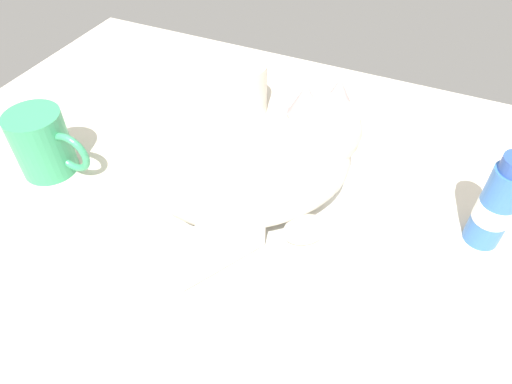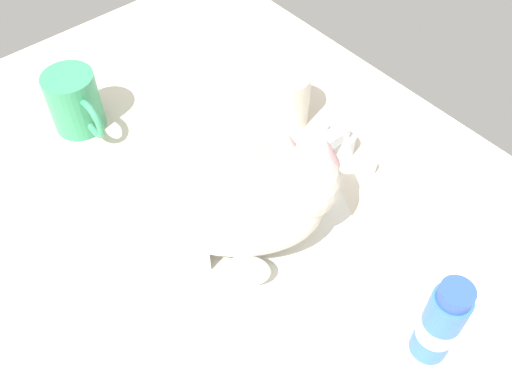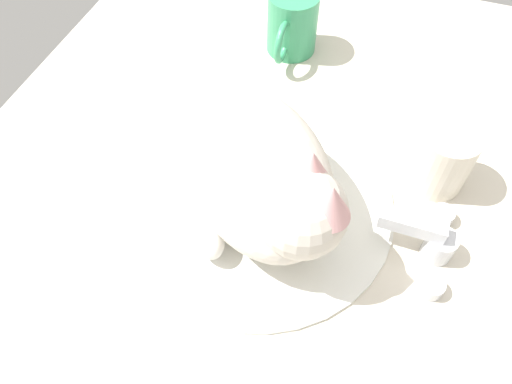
# 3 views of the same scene
# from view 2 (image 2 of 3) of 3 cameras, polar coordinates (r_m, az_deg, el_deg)

# --- Properties ---
(ground_plane) EXTENTS (1.10, 0.83, 0.03)m
(ground_plane) POSITION_cam_2_polar(r_m,az_deg,el_deg) (0.79, -2.89, -4.32)
(ground_plane) COLOR beige
(sink_basin) EXTENTS (0.35, 0.35, 0.01)m
(sink_basin) POSITION_cam_2_polar(r_m,az_deg,el_deg) (0.78, -2.95, -3.48)
(sink_basin) COLOR silver
(sink_basin) RESTS_ON ground_plane
(faucet) EXTENTS (0.13, 0.09, 0.06)m
(faucet) POSITION_cam_2_polar(r_m,az_deg,el_deg) (0.86, 8.19, 4.74)
(faucet) COLOR silver
(faucet) RESTS_ON ground_plane
(cat) EXTENTS (0.30, 0.31, 0.16)m
(cat) POSITION_cam_2_polar(r_m,az_deg,el_deg) (0.72, -2.00, -0.39)
(cat) COLOR beige
(cat) RESTS_ON sink_basin
(coffee_mug) EXTENTS (0.12, 0.08, 0.10)m
(coffee_mug) POSITION_cam_2_polar(r_m,az_deg,el_deg) (0.92, -17.55, 8.51)
(coffee_mug) COLOR #389966
(coffee_mug) RESTS_ON ground_plane
(rinse_cup) EXTENTS (0.07, 0.07, 0.09)m
(rinse_cup) POSITION_cam_2_polar(r_m,az_deg,el_deg) (0.90, 3.01, 9.36)
(rinse_cup) COLOR silver
(rinse_cup) RESTS_ON ground_plane
(toothpaste_bottle) EXTENTS (0.04, 0.04, 0.13)m
(toothpaste_bottle) POSITION_cam_2_polar(r_m,az_deg,el_deg) (0.67, 17.89, -12.34)
(toothpaste_bottle) COLOR #3870C6
(toothpaste_bottle) RESTS_ON ground_plane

